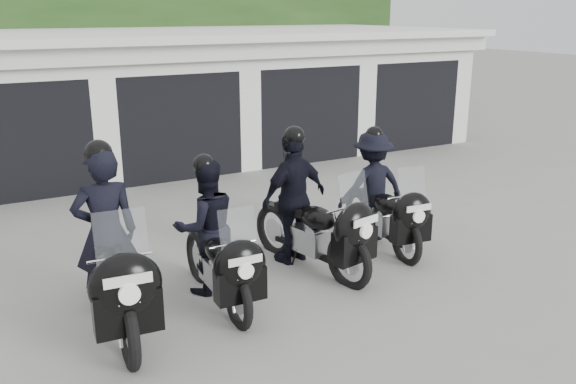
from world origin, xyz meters
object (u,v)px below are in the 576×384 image
police_bike_a (111,256)px  police_bike_b (212,238)px  police_bike_c (303,207)px  police_bike_d (377,194)px

police_bike_a → police_bike_b: (1.24, 0.16, -0.08)m
police_bike_b → police_bike_c: (1.48, 0.31, 0.07)m
police_bike_c → police_bike_d: police_bike_c is taller
police_bike_a → police_bike_c: 2.76m
police_bike_b → police_bike_c: bearing=13.9°
police_bike_a → police_bike_d: police_bike_a is taller
police_bike_c → police_bike_a: bearing=178.4°
police_bike_d → police_bike_b: bearing=-164.1°
police_bike_a → police_bike_c: (2.72, 0.47, -0.00)m
police_bike_c → police_bike_d: 1.43m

